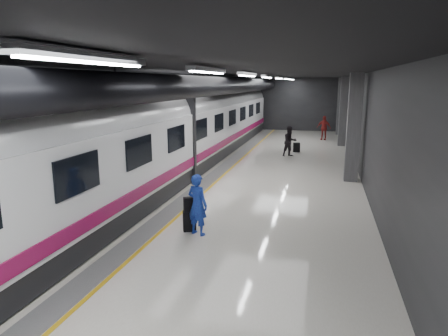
# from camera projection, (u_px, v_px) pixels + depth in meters

# --- Properties ---
(ground) EXTENTS (40.00, 40.00, 0.00)m
(ground) POSITION_uv_depth(u_px,v_px,m) (236.00, 185.00, 16.27)
(ground) COLOR silver
(ground) RESTS_ON ground
(platform_hall) EXTENTS (10.02, 40.02, 4.51)m
(platform_hall) POSITION_uv_depth(u_px,v_px,m) (235.00, 97.00, 16.50)
(platform_hall) COLOR black
(platform_hall) RESTS_ON ground
(train) EXTENTS (3.05, 38.00, 4.05)m
(train) POSITION_uv_depth(u_px,v_px,m) (161.00, 132.00, 16.61)
(train) COLOR black
(train) RESTS_ON ground
(traveler_main) EXTENTS (0.73, 0.61, 1.71)m
(traveler_main) POSITION_uv_depth(u_px,v_px,m) (197.00, 205.00, 10.85)
(traveler_main) COLOR blue
(traveler_main) RESTS_ON ground
(suitcase_main) EXTENTS (0.42, 0.35, 0.58)m
(suitcase_main) POSITION_uv_depth(u_px,v_px,m) (189.00, 221.00, 11.22)
(suitcase_main) COLOR black
(suitcase_main) RESTS_ON ground
(shoulder_bag) EXTENTS (0.34, 0.30, 0.40)m
(shoulder_bag) POSITION_uv_depth(u_px,v_px,m) (189.00, 204.00, 11.11)
(shoulder_bag) COLOR black
(shoulder_bag) RESTS_ON suitcase_main
(traveler_far_a) EXTENTS (1.05, 1.00, 1.71)m
(traveler_far_a) POSITION_uv_depth(u_px,v_px,m) (290.00, 141.00, 22.47)
(traveler_far_a) COLOR black
(traveler_far_a) RESTS_ON ground
(traveler_far_b) EXTENTS (1.08, 0.62, 1.74)m
(traveler_far_b) POSITION_uv_depth(u_px,v_px,m) (324.00, 128.00, 29.06)
(traveler_far_b) COLOR maroon
(traveler_far_b) RESTS_ON ground
(suitcase_far) EXTENTS (0.44, 0.35, 0.56)m
(suitcase_far) POSITION_uv_depth(u_px,v_px,m) (296.00, 147.00, 24.06)
(suitcase_far) COLOR black
(suitcase_far) RESTS_ON ground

